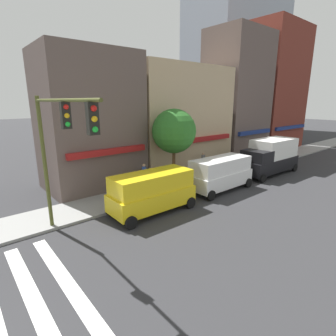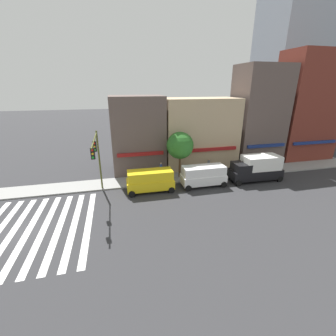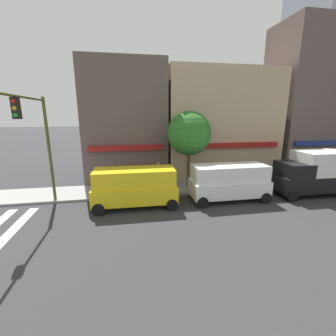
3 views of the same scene
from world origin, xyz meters
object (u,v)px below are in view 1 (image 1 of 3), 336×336
object	(u,v)px
van_yellow	(152,191)
fire_hydrant	(130,196)
street_tree	(174,131)
pedestrian_blue_shirt	(144,175)
traffic_signal	(58,140)
van_white	(220,173)
box_truck_black	(270,156)
pedestrian_grey_coat	(203,162)

from	to	relation	value
van_yellow	fire_hydrant	xyz separation A→B (m)	(-0.46, 1.70, -0.67)
street_tree	pedestrian_blue_shirt	bearing A→B (deg)	160.75
traffic_signal	van_white	size ratio (longest dim) A/B	1.30
pedestrian_blue_shirt	street_tree	size ratio (longest dim) A/B	0.32
box_truck_black	fire_hydrant	bearing A→B (deg)	173.98
box_truck_black	street_tree	bearing A→B (deg)	163.42
van_yellow	pedestrian_blue_shirt	distance (m)	4.04
van_white	fire_hydrant	size ratio (longest dim) A/B	5.94
traffic_signal	fire_hydrant	xyz separation A→B (m)	(4.64, 2.35, -4.16)
pedestrian_grey_coat	street_tree	distance (m)	5.25
van_yellow	pedestrian_grey_coat	world-z (taller)	van_yellow
box_truck_black	pedestrian_blue_shirt	distance (m)	11.42
van_yellow	street_tree	distance (m)	5.71
van_yellow	pedestrian_blue_shirt	size ratio (longest dim) A/B	2.84
fire_hydrant	traffic_signal	bearing A→B (deg)	-153.14
traffic_signal	pedestrian_grey_coat	bearing A→B (deg)	17.97
traffic_signal	box_truck_black	xyz separation A→B (m)	(17.85, 0.65, -3.18)
van_yellow	fire_hydrant	distance (m)	1.89
traffic_signal	street_tree	xyz separation A→B (m)	(9.17, 3.45, -0.64)
street_tree	van_yellow	bearing A→B (deg)	-145.53
box_truck_black	pedestrian_grey_coat	xyz separation A→B (m)	(-4.49, 3.68, -0.51)
pedestrian_grey_coat	street_tree	size ratio (longest dim) A/B	0.32
pedestrian_blue_shirt	street_tree	xyz separation A→B (m)	(2.17, -0.76, 3.06)
pedestrian_blue_shirt	street_tree	distance (m)	3.82
box_truck_black	pedestrian_grey_coat	size ratio (longest dim) A/B	3.53
traffic_signal	pedestrian_blue_shirt	distance (m)	8.97
van_white	box_truck_black	bearing A→B (deg)	-0.01
box_truck_black	van_yellow	bearing A→B (deg)	-178.69
traffic_signal	street_tree	distance (m)	9.82
box_truck_black	fire_hydrant	distance (m)	13.36
traffic_signal	van_yellow	distance (m)	6.21
traffic_signal	street_tree	size ratio (longest dim) A/B	1.16
box_truck_black	pedestrian_grey_coat	distance (m)	5.83
box_truck_black	street_tree	distance (m)	9.46
box_truck_black	traffic_signal	bearing A→B (deg)	-176.61
van_yellow	van_white	xyz separation A→B (m)	(6.06, 0.00, 0.00)
fire_hydrant	box_truck_black	bearing A→B (deg)	-7.33
traffic_signal	pedestrian_blue_shirt	world-z (taller)	traffic_signal
van_yellow	pedestrian_grey_coat	distance (m)	9.05
van_white	pedestrian_blue_shirt	world-z (taller)	van_white
van_yellow	box_truck_black	world-z (taller)	box_truck_black
pedestrian_grey_coat	street_tree	xyz separation A→B (m)	(-4.18, -0.88, 3.06)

